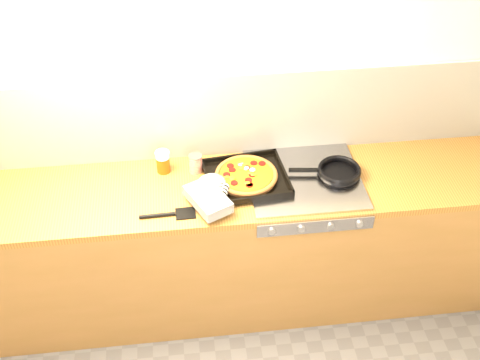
{
  "coord_description": "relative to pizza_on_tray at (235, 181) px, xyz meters",
  "views": [
    {
      "loc": [
        -0.18,
        -1.32,
        2.97
      ],
      "look_at": [
        0.1,
        1.08,
        0.95
      ],
      "focal_mm": 45.0,
      "sensor_mm": 36.0,
      "label": 1
    }
  ],
  "objects": [
    {
      "name": "wooden_spoon",
      "position": [
        0.05,
        0.2,
        -0.04
      ],
      "size": [
        0.3,
        0.1,
        0.02
      ],
      "color": "#B1824B",
      "rests_on": "counter_run"
    },
    {
      "name": "tomato_can",
      "position": [
        -0.2,
        0.17,
        0.01
      ],
      "size": [
        0.09,
        0.09,
        0.11
      ],
      "color": "#A4180D",
      "rests_on": "counter_run"
    },
    {
      "name": "pizza_on_tray",
      "position": [
        0.0,
        0.0,
        0.0
      ],
      "size": [
        0.57,
        0.54,
        0.07
      ],
      "color": "black",
      "rests_on": "stovetop"
    },
    {
      "name": "frying_pan",
      "position": [
        0.56,
        0.03,
        -0.01
      ],
      "size": [
        0.4,
        0.26,
        0.04
      ],
      "color": "black",
      "rests_on": "stovetop"
    },
    {
      "name": "stovetop",
      "position": [
        0.38,
        0.02,
        -0.04
      ],
      "size": [
        0.6,
        0.56,
        0.02
      ],
      "primitive_type": "cube",
      "color": "#A2A1A7",
      "rests_on": "counter_run"
    },
    {
      "name": "black_spatula",
      "position": [
        -0.35,
        -0.17,
        -0.04
      ],
      "size": [
        0.28,
        0.09,
        0.02
      ],
      "color": "black",
      "rests_on": "counter_run"
    },
    {
      "name": "juice_glass",
      "position": [
        -0.37,
        0.19,
        0.02
      ],
      "size": [
        0.08,
        0.08,
        0.13
      ],
      "color": "#C4410B",
      "rests_on": "counter_run"
    },
    {
      "name": "room_shell",
      "position": [
        -0.07,
        0.31,
        0.2
      ],
      "size": [
        3.2,
        3.2,
        3.2
      ],
      "color": "white",
      "rests_on": "ground"
    },
    {
      "name": "counter_run",
      "position": [
        -0.07,
        0.02,
        -0.5
      ],
      "size": [
        3.2,
        0.62,
        0.9
      ],
      "color": "olive",
      "rests_on": "ground"
    }
  ]
}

